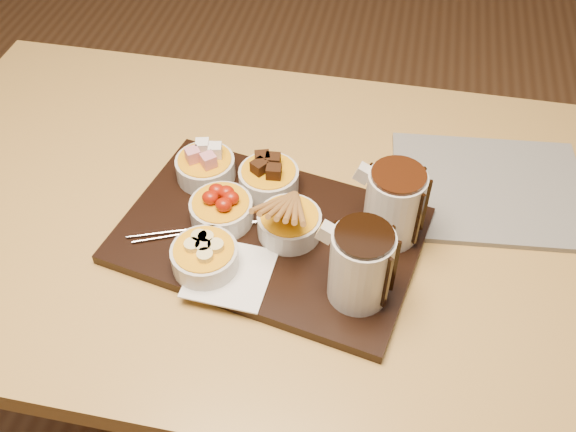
% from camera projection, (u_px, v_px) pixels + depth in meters
% --- Properties ---
extents(ground, '(5.00, 5.00, 0.00)m').
position_uv_depth(ground, '(251.00, 411.00, 1.62)').
color(ground, brown).
rests_on(ground, ground).
extents(dining_table, '(1.20, 0.80, 0.75)m').
position_uv_depth(dining_table, '(236.00, 243.00, 1.15)').
color(dining_table, '#BC9246').
rests_on(dining_table, ground).
extents(serving_board, '(0.51, 0.38, 0.02)m').
position_uv_depth(serving_board, '(269.00, 235.00, 1.02)').
color(serving_board, black).
rests_on(serving_board, dining_table).
extents(napkin, '(0.13, 0.13, 0.00)m').
position_uv_depth(napkin, '(230.00, 273.00, 0.95)').
color(napkin, white).
rests_on(napkin, serving_board).
extents(bowl_marshmallows, '(0.10, 0.10, 0.04)m').
position_uv_depth(bowl_marshmallows, '(206.00, 168.00, 1.08)').
color(bowl_marshmallows, beige).
rests_on(bowl_marshmallows, serving_board).
extents(bowl_cake, '(0.10, 0.10, 0.04)m').
position_uv_depth(bowl_cake, '(269.00, 180.00, 1.06)').
color(bowl_cake, beige).
rests_on(bowl_cake, serving_board).
extents(bowl_strawberries, '(0.10, 0.10, 0.04)m').
position_uv_depth(bowl_strawberries, '(222.00, 211.00, 1.01)').
color(bowl_strawberries, beige).
rests_on(bowl_strawberries, serving_board).
extents(bowl_biscotti, '(0.10, 0.10, 0.04)m').
position_uv_depth(bowl_biscotti, '(289.00, 224.00, 0.99)').
color(bowl_biscotti, beige).
rests_on(bowl_biscotti, serving_board).
extents(bowl_bananas, '(0.10, 0.10, 0.04)m').
position_uv_depth(bowl_bananas, '(205.00, 258.00, 0.95)').
color(bowl_bananas, beige).
rests_on(bowl_bananas, serving_board).
extents(pitcher_dark_chocolate, '(0.10, 0.10, 0.12)m').
position_uv_depth(pitcher_dark_chocolate, '(360.00, 266.00, 0.88)').
color(pitcher_dark_chocolate, silver).
rests_on(pitcher_dark_chocolate, serving_board).
extents(pitcher_milk_chocolate, '(0.10, 0.10, 0.12)m').
position_uv_depth(pitcher_milk_chocolate, '(394.00, 206.00, 0.96)').
color(pitcher_milk_chocolate, silver).
rests_on(pitcher_milk_chocolate, serving_board).
extents(fondue_skewers, '(0.12, 0.25, 0.01)m').
position_uv_depth(fondue_skewers, '(210.00, 227.00, 1.01)').
color(fondue_skewers, silver).
rests_on(fondue_skewers, serving_board).
extents(newspaper, '(0.35, 0.29, 0.01)m').
position_uv_depth(newspaper, '(489.00, 189.00, 1.09)').
color(newspaper, beige).
rests_on(newspaper, dining_table).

